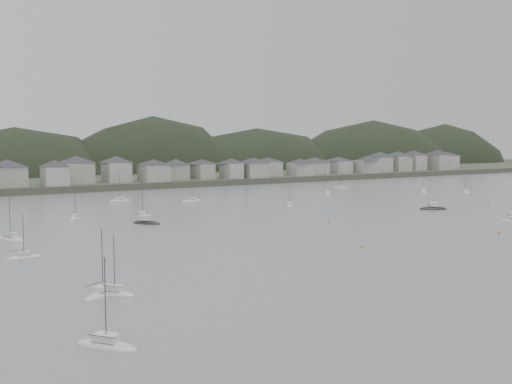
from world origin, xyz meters
TOP-DOWN VIEW (x-y plane):
  - ground at (0.00, 0.00)m, footprint 900.00×900.00m
  - far_shore_land at (0.00, 295.00)m, footprint 900.00×250.00m
  - forested_ridge at (4.83, 269.40)m, footprint 851.55×103.94m
  - waterfront_town at (50.59, 183.34)m, footprint 451.48×28.46m
  - moored_fleet at (-14.35, 64.51)m, footprint 247.47×168.68m
  - motor_launch_near at (50.16, 47.88)m, footprint 9.22×7.42m
  - motor_launch_far at (-39.92, 66.92)m, footprint 7.06×8.45m
  - mooring_buoys at (31.85, 44.13)m, footprint 100.29×106.88m

SIDE VIEW (x-z plane):
  - forested_ridge at x=4.83m, z-range -62.57..40.00m
  - ground at x=0.00m, z-range 0.00..0.00m
  - mooring_buoys at x=31.85m, z-range -0.20..0.50m
  - moored_fleet at x=-14.35m, z-range -6.39..6.75m
  - motor_launch_near at x=50.16m, z-range -1.77..2.33m
  - motor_launch_far at x=-39.92m, z-range -1.69..2.27m
  - far_shore_land at x=0.00m, z-range 0.00..3.00m
  - waterfront_town at x=50.59m, z-range 2.20..15.12m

